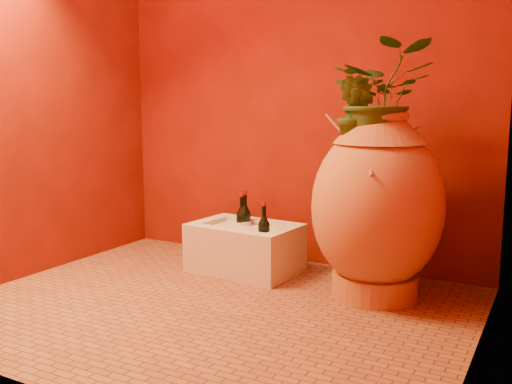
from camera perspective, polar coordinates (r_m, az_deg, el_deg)
The scene contains 12 objects.
floor at distance 2.96m, azimuth -4.46°, elevation -11.39°, with size 2.50×2.50×0.00m, color brown.
wall_back at distance 3.66m, azimuth 4.05°, elevation 12.43°, with size 2.50×0.02×2.50m, color #611405.
wall_left at distance 3.62m, azimuth -21.94°, elevation 11.86°, with size 0.02×2.00×2.50m, color #611405.
wall_right at distance 2.35m, azimuth 22.50°, elevation 13.75°, with size 0.02×2.00×2.50m, color #611405.
amphora at distance 3.05m, azimuth 12.01°, elevation -1.38°, with size 0.89×0.89×0.99m.
stone_basin at distance 3.51m, azimuth -1.12°, elevation -5.68°, with size 0.66×0.48×0.30m.
wine_bottle_a at distance 3.32m, azimuth 0.80°, elevation -4.26°, with size 0.07×0.07×0.30m.
wine_bottle_b at distance 3.58m, azimuth -1.12°, elevation -3.15°, with size 0.08×0.08×0.32m.
wine_bottle_c at distance 3.58m, azimuth -1.41°, elevation -3.23°, with size 0.08×0.08×0.31m.
wall_tap at distance 3.45m, azimuth 8.84°, elevation 3.63°, with size 0.07×0.16×0.17m.
plant_main at distance 3.02m, azimuth 12.33°, elevation 9.23°, with size 0.51×0.44×0.56m, color #254819.
plant_side at distance 2.95m, azimuth 9.99°, elevation 7.73°, with size 0.21×0.17×0.38m, color #254819.
Camera 1 is at (1.52, -2.32, 1.03)m, focal length 40.00 mm.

